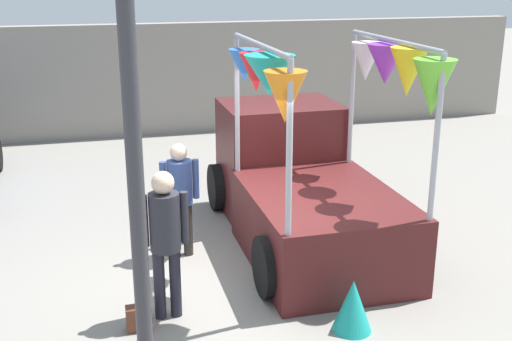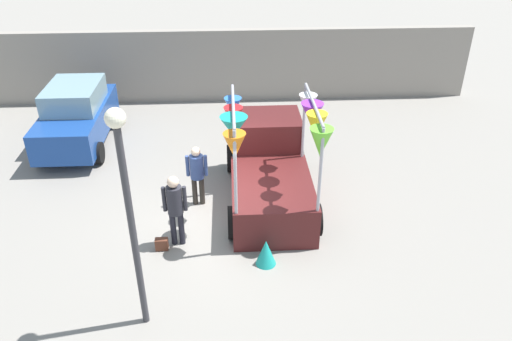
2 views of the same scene
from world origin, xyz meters
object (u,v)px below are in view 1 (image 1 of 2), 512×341
object	(u,v)px
person_vendor	(180,190)
street_lamp	(133,133)
handbag	(139,318)
person_customer	(165,231)
folded_kite_bundle_teal	(353,305)
vendor_truck	(300,177)

from	to	relation	value
person_vendor	street_lamp	world-z (taller)	street_lamp
handbag	street_lamp	bearing A→B (deg)	-92.07
person_customer	handbag	xyz separation A→B (m)	(-0.35, -0.20, -0.92)
person_vendor	folded_kite_bundle_teal	world-z (taller)	person_vendor
vendor_truck	handbag	size ratio (longest dim) A/B	14.60
person_vendor	street_lamp	bearing A→B (deg)	-101.94
vendor_truck	handbag	bearing A→B (deg)	-140.83
person_customer	street_lamp	xyz separation A→B (m)	(-0.43, -2.28, 1.70)
person_customer	street_lamp	distance (m)	2.88
folded_kite_bundle_teal	handbag	bearing A→B (deg)	165.08
vendor_truck	handbag	world-z (taller)	vendor_truck
handbag	street_lamp	distance (m)	3.35
person_customer	handbag	size ratio (longest dim) A/B	6.24
folded_kite_bundle_teal	street_lamp	bearing A→B (deg)	-147.84
person_vendor	handbag	bearing A→B (deg)	-112.51
person_customer	folded_kite_bundle_teal	size ratio (longest dim) A/B	2.91
handbag	street_lamp	size ratio (longest dim) A/B	0.07
handbag	folded_kite_bundle_teal	size ratio (longest dim) A/B	0.47
vendor_truck	person_vendor	size ratio (longest dim) A/B	2.55
vendor_truck	street_lamp	xyz separation A→B (m)	(-2.62, -4.15, 1.85)
vendor_truck	person_vendor	world-z (taller)	vendor_truck
person_vendor	handbag	size ratio (longest dim) A/B	5.73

